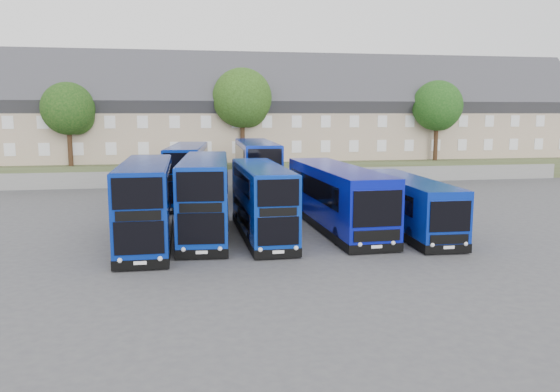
{
  "coord_description": "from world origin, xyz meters",
  "views": [
    {
      "loc": [
        -3.72,
        -27.87,
        6.81
      ],
      "look_at": [
        1.57,
        2.04,
        2.2
      ],
      "focal_mm": 35.0,
      "sensor_mm": 36.0,
      "label": 1
    }
  ],
  "objects": [
    {
      "name": "tree_east",
      "position": [
        22.15,
        25.1,
        7.39
      ],
      "size": [
        5.12,
        5.12,
        8.16
      ],
      "color": "#382314",
      "rests_on": "earth_bank"
    },
    {
      "name": "coach_east_b",
      "position": [
        9.01,
        1.61,
        1.52
      ],
      "size": [
        2.8,
        11.41,
        3.09
      ],
      "rotation": [
        0.0,
        0.0,
        -0.04
      ],
      "color": "#08249C",
      "rests_on": "ground"
    },
    {
      "name": "dd_front_mid",
      "position": [
        -2.6,
        2.5,
        2.12
      ],
      "size": [
        3.31,
        11.04,
        4.32
      ],
      "rotation": [
        0.0,
        0.0,
        -0.08
      ],
      "color": "#082DA1",
      "rests_on": "ground"
    },
    {
      "name": "dd_front_right",
      "position": [
        0.46,
        1.51,
        1.94
      ],
      "size": [
        2.4,
        10.01,
        3.96
      ],
      "rotation": [
        0.0,
        0.0,
        0.01
      ],
      "color": "#082C99",
      "rests_on": "ground"
    },
    {
      "name": "coach_east_a",
      "position": [
        5.22,
        3.38,
        1.8
      ],
      "size": [
        3.18,
        13.47,
        3.66
      ],
      "rotation": [
        0.0,
        0.0,
        0.03
      ],
      "color": "#0813A4",
      "rests_on": "ground"
    },
    {
      "name": "tree_far",
      "position": [
        28.15,
        32.1,
        7.73
      ],
      "size": [
        5.44,
        5.44,
        8.67
      ],
      "color": "#382314",
      "rests_on": "earth_bank"
    },
    {
      "name": "tree_mid",
      "position": [
        2.15,
        25.6,
        8.07
      ],
      "size": [
        5.76,
        5.76,
        9.18
      ],
      "color": "#382314",
      "rests_on": "earth_bank"
    },
    {
      "name": "tree_west",
      "position": [
        -13.85,
        25.1,
        7.05
      ],
      "size": [
        4.8,
        4.8,
        7.65
      ],
      "color": "#382314",
      "rests_on": "earth_bank"
    },
    {
      "name": "dd_rear_right",
      "position": [
        1.91,
        14.53,
        2.26
      ],
      "size": [
        3.02,
        11.65,
        4.6
      ],
      "rotation": [
        0.0,
        0.0,
        -0.03
      ],
      "color": "#081F93",
      "rests_on": "ground"
    },
    {
      "name": "ground",
      "position": [
        0.0,
        0.0,
        0.0
      ],
      "size": [
        120.0,
        120.0,
        0.0
      ],
      "primitive_type": "plane",
      "color": "#444449",
      "rests_on": "ground"
    },
    {
      "name": "earth_bank",
      "position": [
        0.0,
        34.0,
        1.0
      ],
      "size": [
        80.0,
        20.0,
        2.0
      ],
      "primitive_type": "cube",
      "color": "#484C2A",
      "rests_on": "ground"
    },
    {
      "name": "terrace_row",
      "position": [
        6.0,
        30.0,
        6.6
      ],
      "size": [
        66.0,
        10.4,
        11.2
      ],
      "color": "tan",
      "rests_on": "earth_bank"
    },
    {
      "name": "dd_rear_left",
      "position": [
        -3.44,
        14.44,
        2.14
      ],
      "size": [
        3.59,
        11.17,
        4.36
      ],
      "rotation": [
        0.0,
        0.0,
        -0.1
      ],
      "color": "navy",
      "rests_on": "ground"
    },
    {
      "name": "dd_front_left",
      "position": [
        -5.7,
        1.08,
        2.1
      ],
      "size": [
        2.47,
        10.76,
        4.27
      ],
      "rotation": [
        0.0,
        0.0,
        -0.0
      ],
      "color": "navy",
      "rests_on": "ground"
    },
    {
      "name": "retaining_wall",
      "position": [
        0.0,
        24.0,
        0.75
      ],
      "size": [
        70.0,
        0.4,
        1.5
      ],
      "primitive_type": "cube",
      "color": "slate",
      "rests_on": "ground"
    }
  ]
}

